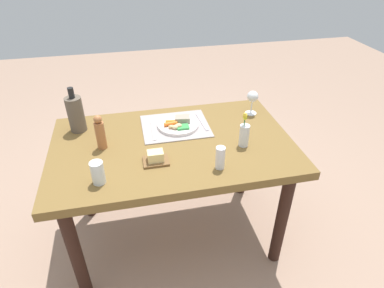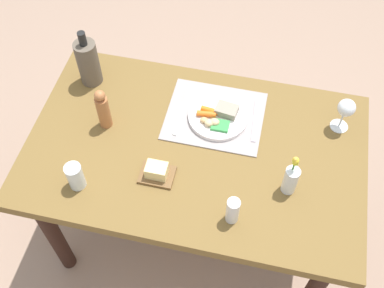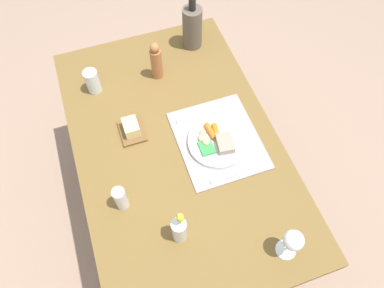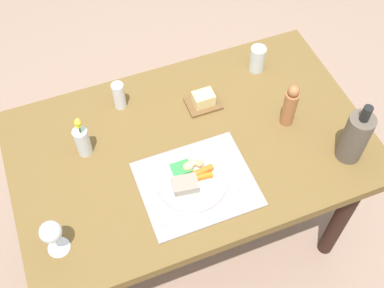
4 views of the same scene
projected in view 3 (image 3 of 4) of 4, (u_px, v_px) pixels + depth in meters
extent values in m
plane|color=#A1816C|center=(181.00, 207.00, 2.14)|extent=(8.00, 8.00, 0.00)
cube|color=brown|center=(177.00, 146.00, 1.52)|extent=(1.33, 0.83, 0.05)
cylinder|color=#311C14|center=(287.00, 271.00, 1.62)|extent=(0.07, 0.07, 0.70)
cylinder|color=#311C14|center=(200.00, 85.00, 2.17)|extent=(0.07, 0.07, 0.70)
cylinder|color=#311C14|center=(95.00, 113.00, 2.07)|extent=(0.07, 0.07, 0.70)
cube|color=#9C9391|center=(218.00, 140.00, 1.51)|extent=(0.39, 0.33, 0.01)
cylinder|color=white|center=(218.00, 142.00, 1.49)|extent=(0.25, 0.25, 0.02)
cube|color=gray|center=(225.00, 143.00, 1.45)|extent=(0.10, 0.08, 0.03)
cylinder|color=orange|center=(216.00, 132.00, 1.49)|extent=(0.07, 0.03, 0.02)
cylinder|color=orange|center=(210.00, 131.00, 1.49)|extent=(0.08, 0.03, 0.02)
ellipsoid|color=#DBBA85|center=(206.00, 141.00, 1.46)|extent=(0.04, 0.03, 0.03)
ellipsoid|color=#D9BD87|center=(202.00, 138.00, 1.47)|extent=(0.04, 0.03, 0.02)
ellipsoid|color=tan|center=(203.00, 133.00, 1.49)|extent=(0.03, 0.03, 0.02)
cube|color=green|center=(207.00, 147.00, 1.46)|extent=(0.07, 0.06, 0.01)
cube|color=silver|center=(235.00, 173.00, 1.42)|extent=(0.03, 0.21, 0.00)
cube|color=silver|center=(201.00, 116.00, 1.56)|extent=(0.02, 0.22, 0.00)
cube|color=brown|center=(132.00, 131.00, 1.52)|extent=(0.13, 0.10, 0.01)
cube|color=#F6DB8E|center=(131.00, 127.00, 1.50)|extent=(0.08, 0.06, 0.05)
cylinder|color=silver|center=(179.00, 230.00, 1.25)|extent=(0.05, 0.05, 0.12)
cylinder|color=#3F7233|center=(181.00, 226.00, 1.23)|extent=(0.00, 0.00, 0.18)
sphere|color=yellow|center=(180.00, 217.00, 1.15)|extent=(0.02, 0.02, 0.02)
cylinder|color=#3F7233|center=(180.00, 225.00, 1.23)|extent=(0.00, 0.00, 0.19)
sphere|color=yellow|center=(179.00, 216.00, 1.14)|extent=(0.02, 0.02, 0.02)
cylinder|color=#3F7233|center=(181.00, 227.00, 1.23)|extent=(0.00, 0.00, 0.17)
sphere|color=yellow|center=(180.00, 219.00, 1.16)|extent=(0.02, 0.02, 0.02)
cylinder|color=white|center=(286.00, 250.00, 1.28)|extent=(0.07, 0.07, 0.00)
cylinder|color=white|center=(288.00, 246.00, 1.24)|extent=(0.01, 0.01, 0.08)
sphere|color=white|center=(294.00, 240.00, 1.18)|extent=(0.07, 0.07, 0.07)
cylinder|color=white|center=(121.00, 199.00, 1.31)|extent=(0.05, 0.05, 0.12)
cylinder|color=silver|center=(93.00, 81.00, 1.60)|extent=(0.06, 0.06, 0.11)
cylinder|color=silver|center=(94.00, 85.00, 1.62)|extent=(0.06, 0.06, 0.06)
cylinder|color=brown|center=(192.00, 28.00, 1.70)|extent=(0.09, 0.09, 0.21)
cylinder|color=black|center=(192.00, 4.00, 1.59)|extent=(0.03, 0.03, 0.06)
cylinder|color=#AF6A3B|center=(157.00, 64.00, 1.62)|extent=(0.05, 0.05, 0.15)
sphere|color=#AF6A3B|center=(155.00, 48.00, 1.54)|extent=(0.04, 0.04, 0.04)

